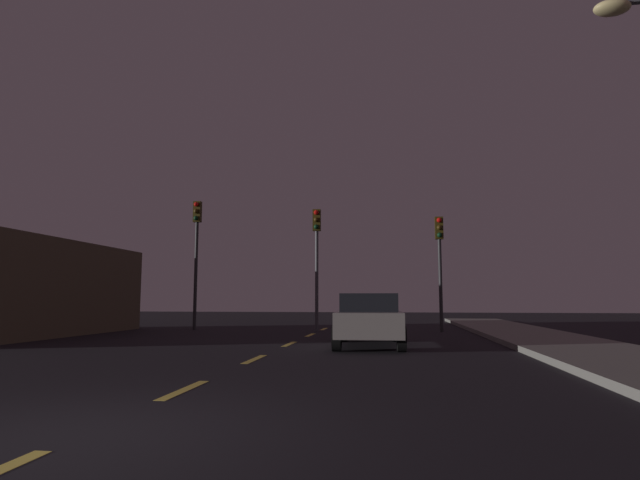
{
  "coord_description": "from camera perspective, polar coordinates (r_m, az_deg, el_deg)",
  "views": [
    {
      "loc": [
        2.96,
        -4.58,
        1.28
      ],
      "look_at": [
        0.46,
        13.24,
        3.35
      ],
      "focal_mm": 28.95,
      "sensor_mm": 36.0,
      "label": 1
    }
  ],
  "objects": [
    {
      "name": "traffic_signal_right",
      "position": [
        21.17,
        13.09,
        -1.12
      ],
      "size": [
        0.32,
        0.38,
        4.58
      ],
      "color": "#2D2D30",
      "rests_on": "ground_plane"
    },
    {
      "name": "storefront_left",
      "position": [
        21.27,
        -30.46,
        -4.63
      ],
      "size": [
        4.46,
        9.49,
        3.33
      ],
      "primitive_type": "cube",
      "color": "brown",
      "rests_on": "ground_plane"
    },
    {
      "name": "lane_stripe_fourth",
      "position": [
        15.12,
        -3.4,
        -11.4
      ],
      "size": [
        0.16,
        1.6,
        0.01
      ],
      "primitive_type": "cube",
      "color": "#EACC4C",
      "rests_on": "ground_plane"
    },
    {
      "name": "sidewalk_curb_right",
      "position": [
        12.5,
        29.88,
        -11.25
      ],
      "size": [
        3.0,
        40.0,
        0.15
      ],
      "primitive_type": "cube",
      "color": "gray",
      "rests_on": "ground_plane"
    },
    {
      "name": "lane_stripe_second",
      "position": [
        7.87,
        -14.78,
        -15.71
      ],
      "size": [
        0.16,
        1.6,
        0.01
      ],
      "primitive_type": "cube",
      "color": "#EACC4C",
      "rests_on": "ground_plane"
    },
    {
      "name": "ground_plane",
      "position": [
        12.02,
        -6.48,
        -12.65
      ],
      "size": [
        80.0,
        80.0,
        0.0
      ],
      "primitive_type": "plane",
      "color": "black"
    },
    {
      "name": "lane_stripe_sixth",
      "position": [
        22.61,
        0.45,
        -9.8
      ],
      "size": [
        0.16,
        1.6,
        0.01
      ],
      "primitive_type": "cube",
      "color": "#EACC4C",
      "rests_on": "ground_plane"
    },
    {
      "name": "car_stopped_ahead",
      "position": [
        14.47,
        5.45,
        -8.68
      ],
      "size": [
        1.95,
        4.28,
        1.43
      ],
      "color": "gray",
      "rests_on": "ground_plane"
    },
    {
      "name": "traffic_signal_left",
      "position": [
        22.71,
        -13.49,
        -0.0
      ],
      "size": [
        0.32,
        0.38,
        5.48
      ],
      "color": "#2D2D30",
      "rests_on": "ground_plane"
    },
    {
      "name": "traffic_signal_center",
      "position": [
        21.33,
        -0.37,
        -0.59
      ],
      "size": [
        0.32,
        0.38,
        5.01
      ],
      "color": "#4C4C51",
      "rests_on": "ground_plane"
    },
    {
      "name": "lane_stripe_fifth",
      "position": [
        18.85,
        -1.09,
        -10.45
      ],
      "size": [
        0.16,
        1.6,
        0.01
      ],
      "primitive_type": "cube",
      "color": "#EACC4C",
      "rests_on": "ground_plane"
    },
    {
      "name": "lane_stripe_third",
      "position": [
        11.44,
        -7.24,
        -12.93
      ],
      "size": [
        0.16,
        1.6,
        0.01
      ],
      "primitive_type": "cube",
      "color": "#EACC4C",
      "rests_on": "ground_plane"
    }
  ]
}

